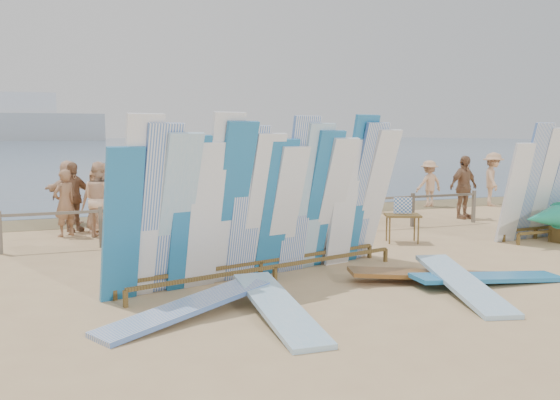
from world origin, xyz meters
name	(u,v)px	position (x,y,z in m)	size (l,w,h in m)	color
ground	(325,261)	(0.00, 0.00, 0.00)	(160.00, 160.00, 0.00)	tan
ocean	(75,144)	(0.00, 128.00, 0.00)	(320.00, 240.00, 0.02)	#405873
wet_sand_strip	(225,214)	(0.00, 7.20, 0.00)	(40.00, 2.60, 0.01)	brown
distant_ship	(24,123)	(-12.00, 180.00, 5.31)	(45.00, 8.00, 14.00)	#999EA3
fence	(272,210)	(0.00, 3.00, 0.63)	(12.08, 0.08, 0.90)	#6D6152
main_surfboard_rack	(268,205)	(-1.53, -0.93, 1.27)	(5.65, 2.10, 2.84)	brown
side_surfboard_rack	(545,188)	(5.71, 0.18, 1.23)	(2.38, 0.86, 2.73)	brown
vendor_table	(402,227)	(2.48, 1.13, 0.35)	(0.93, 0.80, 1.04)	brown
flat_board_c	(428,281)	(0.95, -2.07, 0.00)	(0.56, 2.70, 0.07)	brown
flat_board_a	(278,318)	(-2.15, -3.04, 0.00)	(0.56, 2.70, 0.07)	#88BBDB
flat_board_e	(187,318)	(-3.31, -2.58, 0.00)	(0.56, 2.70, 0.07)	white
flat_board_d	(488,284)	(1.78, -2.59, 0.00)	(0.56, 2.70, 0.07)	#2271AC
flat_board_b	(462,294)	(0.98, -2.93, 0.00)	(0.56, 2.70, 0.07)	#88BBDB
beach_chair_left	(310,220)	(1.28, 3.62, 0.24)	(0.72, 0.72, 0.81)	red
beach_chair_right	(299,220)	(0.96, 3.62, 0.26)	(0.65, 0.67, 0.89)	red
stroller	(344,210)	(2.38, 3.81, 0.44)	(0.65, 0.86, 1.08)	red
beachgoer_3	(172,193)	(-1.91, 5.69, 0.86)	(1.11, 0.46, 1.72)	tan
beachgoer_0	(97,201)	(-3.91, 5.19, 0.79)	(0.77, 0.37, 1.59)	tan
beachgoer_1	(65,203)	(-4.69, 4.77, 0.81)	(0.59, 0.33, 1.63)	#8C6042
beachgoer_7	(362,183)	(4.24, 6.22, 0.91)	(0.66, 0.36, 1.81)	#8C6042
beachgoer_2	(100,199)	(-3.89, 4.39, 0.91)	(0.88, 0.42, 1.82)	beige
beachgoer_9	(429,184)	(6.96, 6.49, 0.78)	(1.01, 0.42, 1.57)	tan
beachgoer_11	(69,192)	(-4.53, 6.89, 0.88)	(1.63, 0.53, 1.76)	beige
beachgoer_4	(267,196)	(0.22, 3.98, 0.87)	(1.02, 0.44, 1.74)	#8C6042
beachgoer_extra_0	(493,179)	(9.09, 5.84, 0.92)	(1.18, 0.49, 1.83)	tan
beachgoer_10	(464,187)	(6.24, 3.76, 0.92)	(1.08, 0.47, 1.84)	#8C6042
beachgoer_extra_1	(72,197)	(-4.49, 5.44, 0.88)	(1.03, 0.45, 1.77)	#8C6042
beachgoer_6	(308,193)	(1.53, 4.30, 0.86)	(0.84, 0.40, 1.73)	tan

